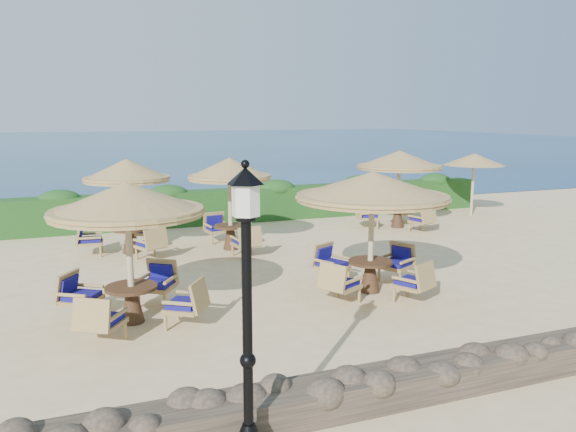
{
  "coord_description": "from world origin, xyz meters",
  "views": [
    {
      "loc": [
        -6.42,
        -12.32,
        3.83
      ],
      "look_at": [
        -1.44,
        0.85,
        1.3
      ],
      "focal_mm": 35.0,
      "sensor_mm": 36.0,
      "label": 1
    }
  ],
  "objects_px": {
    "lamp_post": "(247,330)",
    "cafe_set_4": "(399,172)",
    "cafe_set_2": "(128,190)",
    "cafe_set_3": "(230,184)",
    "cafe_set_1": "(372,205)",
    "extra_parasol": "(474,160)",
    "cafe_set_0": "(128,227)"
  },
  "relations": [
    {
      "from": "lamp_post",
      "to": "cafe_set_4",
      "type": "distance_m",
      "value": 14.04
    },
    {
      "from": "cafe_set_2",
      "to": "cafe_set_3",
      "type": "distance_m",
      "value": 2.83
    },
    {
      "from": "cafe_set_1",
      "to": "extra_parasol",
      "type": "bearing_deg",
      "value": 40.22
    },
    {
      "from": "cafe_set_2",
      "to": "cafe_set_4",
      "type": "distance_m",
      "value": 9.04
    },
    {
      "from": "extra_parasol",
      "to": "cafe_set_1",
      "type": "xyz_separation_m",
      "value": [
        -8.33,
        -7.05,
        -0.23
      ]
    },
    {
      "from": "cafe_set_0",
      "to": "cafe_set_3",
      "type": "distance_m",
      "value": 5.99
    },
    {
      "from": "extra_parasol",
      "to": "cafe_set_3",
      "type": "bearing_deg",
      "value": -168.43
    },
    {
      "from": "lamp_post",
      "to": "cafe_set_1",
      "type": "height_order",
      "value": "lamp_post"
    },
    {
      "from": "cafe_set_2",
      "to": "cafe_set_4",
      "type": "height_order",
      "value": "same"
    },
    {
      "from": "cafe_set_1",
      "to": "cafe_set_4",
      "type": "bearing_deg",
      "value": 53.85
    },
    {
      "from": "cafe_set_2",
      "to": "cafe_set_0",
      "type": "bearing_deg",
      "value": -94.87
    },
    {
      "from": "extra_parasol",
      "to": "cafe_set_0",
      "type": "height_order",
      "value": "cafe_set_0"
    },
    {
      "from": "cafe_set_0",
      "to": "cafe_set_3",
      "type": "bearing_deg",
      "value": 57.19
    },
    {
      "from": "cafe_set_2",
      "to": "cafe_set_3",
      "type": "xyz_separation_m",
      "value": [
        2.77,
        -0.56,
        0.13
      ]
    },
    {
      "from": "cafe_set_0",
      "to": "cafe_set_4",
      "type": "distance_m",
      "value": 11.31
    },
    {
      "from": "cafe_set_1",
      "to": "cafe_set_2",
      "type": "bearing_deg",
      "value": 129.71
    },
    {
      "from": "lamp_post",
      "to": "extra_parasol",
      "type": "distance_m",
      "value": 17.41
    },
    {
      "from": "lamp_post",
      "to": "cafe_set_2",
      "type": "height_order",
      "value": "lamp_post"
    },
    {
      "from": "cafe_set_0",
      "to": "cafe_set_3",
      "type": "relative_size",
      "value": 0.98
    },
    {
      "from": "extra_parasol",
      "to": "cafe_set_0",
      "type": "distance_m",
      "value": 15.18
    },
    {
      "from": "lamp_post",
      "to": "cafe_set_2",
      "type": "distance_m",
      "value": 10.49
    },
    {
      "from": "cafe_set_2",
      "to": "cafe_set_4",
      "type": "relative_size",
      "value": 0.95
    },
    {
      "from": "extra_parasol",
      "to": "cafe_set_2",
      "type": "xyz_separation_m",
      "value": [
        -12.93,
        -1.51,
        -0.38
      ]
    },
    {
      "from": "cafe_set_3",
      "to": "cafe_set_2",
      "type": "bearing_deg",
      "value": 168.47
    },
    {
      "from": "cafe_set_1",
      "to": "cafe_set_2",
      "type": "distance_m",
      "value": 7.19
    },
    {
      "from": "lamp_post",
      "to": "cafe_set_4",
      "type": "height_order",
      "value": "lamp_post"
    },
    {
      "from": "lamp_post",
      "to": "cafe_set_3",
      "type": "height_order",
      "value": "lamp_post"
    },
    {
      "from": "cafe_set_1",
      "to": "cafe_set_2",
      "type": "xyz_separation_m",
      "value": [
        -4.59,
        5.53,
        -0.15
      ]
    },
    {
      "from": "cafe_set_3",
      "to": "cafe_set_4",
      "type": "bearing_deg",
      "value": 9.94
    },
    {
      "from": "extra_parasol",
      "to": "cafe_set_0",
      "type": "bearing_deg",
      "value": -152.04
    },
    {
      "from": "cafe_set_0",
      "to": "cafe_set_4",
      "type": "bearing_deg",
      "value": 32.84
    },
    {
      "from": "lamp_post",
      "to": "cafe_set_0",
      "type": "height_order",
      "value": "lamp_post"
    }
  ]
}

